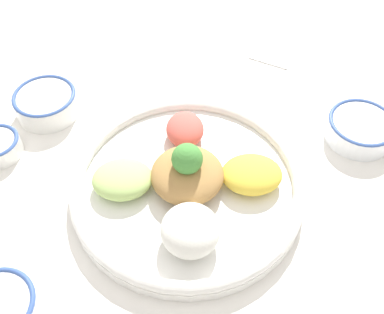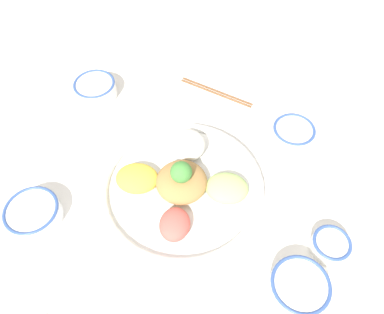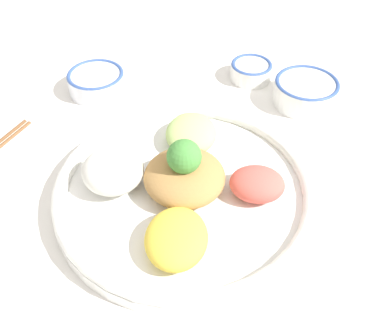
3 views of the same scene
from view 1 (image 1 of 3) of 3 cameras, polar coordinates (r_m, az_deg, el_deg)
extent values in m
plane|color=white|center=(0.75, -3.48, -3.69)|extent=(2.40, 2.40, 0.00)
cylinder|color=white|center=(0.73, -0.57, -3.91)|extent=(0.38, 0.38, 0.02)
torus|color=white|center=(0.72, -0.58, -3.21)|extent=(0.38, 0.38, 0.02)
ellipsoid|color=#E55B51|center=(0.77, -0.90, 3.54)|extent=(0.10, 0.10, 0.04)
ellipsoid|color=#B7DB7A|center=(0.71, -8.81, -2.83)|extent=(0.12, 0.12, 0.04)
ellipsoid|color=white|center=(0.64, -0.23, -9.29)|extent=(0.12, 0.12, 0.06)
ellipsoid|color=yellow|center=(0.72, 7.59, -2.19)|extent=(0.12, 0.12, 0.04)
ellipsoid|color=#AD7F47|center=(0.70, -0.59, -2.25)|extent=(0.12, 0.12, 0.05)
sphere|color=#478E3D|center=(0.67, -0.62, -0.22)|extent=(0.05, 0.05, 0.05)
cylinder|color=white|center=(0.89, -17.98, 6.41)|extent=(0.12, 0.12, 0.04)
torus|color=#38569E|center=(0.87, -18.30, 7.36)|extent=(0.12, 0.12, 0.01)
cylinder|color=white|center=(0.87, -18.25, 7.23)|extent=(0.09, 0.09, 0.00)
cylinder|color=white|center=(0.85, 20.54, 3.29)|extent=(0.12, 0.12, 0.04)
torus|color=#38569E|center=(0.84, 20.87, 4.12)|extent=(0.12, 0.12, 0.01)
cylinder|color=#5B3319|center=(0.84, 20.82, 3.99)|extent=(0.10, 0.10, 0.00)
cube|color=white|center=(0.98, 9.75, 11.88)|extent=(0.05, 0.08, 0.01)
ellipsoid|color=white|center=(0.97, 13.26, 10.71)|extent=(0.06, 0.06, 0.01)
cube|color=white|center=(0.67, 13.13, -16.71)|extent=(0.07, 0.08, 0.01)
camera|label=2|loc=(0.88, -13.80, 59.68)|focal=35.00mm
camera|label=3|loc=(0.66, 46.96, 28.36)|focal=42.00mm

